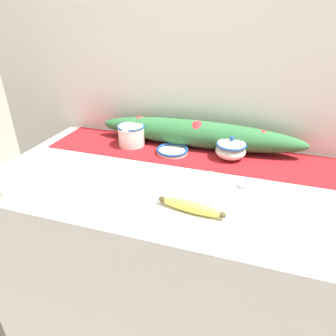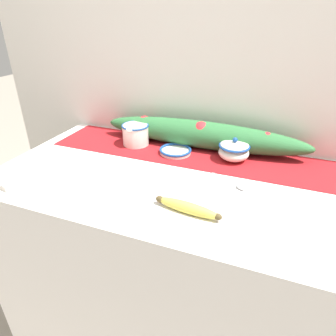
# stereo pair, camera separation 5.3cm
# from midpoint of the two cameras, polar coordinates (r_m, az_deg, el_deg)

# --- Properties ---
(ground_plane) EXTENTS (12.00, 12.00, 0.00)m
(ground_plane) POSITION_cam_midpoint_polar(r_m,az_deg,el_deg) (1.69, 0.57, -28.16)
(ground_plane) COLOR gray
(countertop) EXTENTS (1.36, 0.71, 0.87)m
(countertop) POSITION_cam_midpoint_polar(r_m,az_deg,el_deg) (1.36, 0.66, -17.88)
(countertop) COLOR silver
(countertop) RESTS_ON ground_plane
(back_wall) EXTENTS (2.16, 0.04, 2.40)m
(back_wall) POSITION_cam_midpoint_polar(r_m,az_deg,el_deg) (1.32, 5.95, 18.86)
(back_wall) COLOR silver
(back_wall) RESTS_ON ground_plane
(table_runner) EXTENTS (1.26, 0.27, 0.00)m
(table_runner) POSITION_cam_midpoint_polar(r_m,az_deg,el_deg) (1.27, 3.59, 2.79)
(table_runner) COLOR #A8191E
(table_runner) RESTS_ON countertop
(cream_pitcher) EXTENTS (0.12, 0.14, 0.09)m
(cream_pitcher) POSITION_cam_midpoint_polar(r_m,az_deg,el_deg) (1.34, -8.13, 6.34)
(cream_pitcher) COLOR white
(cream_pitcher) RESTS_ON countertop
(sugar_bowl) EXTENTS (0.12, 0.12, 0.10)m
(sugar_bowl) POSITION_cam_midpoint_polar(r_m,az_deg,el_deg) (1.22, 10.67, 3.60)
(sugar_bowl) COLOR white
(sugar_bowl) RESTS_ON countertop
(small_dish) EXTENTS (0.14, 0.14, 0.02)m
(small_dish) POSITION_cam_midpoint_polar(r_m,az_deg,el_deg) (1.26, -0.37, 3.32)
(small_dish) COLOR white
(small_dish) RESTS_ON countertop
(banana) EXTENTS (0.22, 0.06, 0.04)m
(banana) POSITION_cam_midpoint_polar(r_m,az_deg,el_deg) (0.90, 2.69, -7.42)
(banana) COLOR #DBCC4C
(banana) RESTS_ON countertop
(spoon) EXTENTS (0.14, 0.10, 0.01)m
(spoon) POSITION_cam_midpoint_polar(r_m,az_deg,el_deg) (1.06, 11.73, -3.06)
(spoon) COLOR #B7B7BC
(spoon) RESTS_ON countertop
(napkin_stack) EXTENTS (0.20, 0.20, 0.02)m
(napkin_stack) POSITION_cam_midpoint_polar(r_m,az_deg,el_deg) (1.21, -28.95, -1.70)
(napkin_stack) COLOR silver
(napkin_stack) RESTS_ON countertop
(poinsettia_garland) EXTENTS (0.90, 0.13, 0.12)m
(poinsettia_garland) POSITION_cam_midpoint_polar(r_m,az_deg,el_deg) (1.31, 4.41, 6.54)
(poinsettia_garland) COLOR #2D6B38
(poinsettia_garland) RESTS_ON countertop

